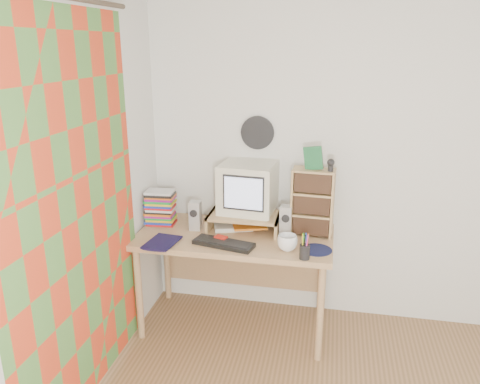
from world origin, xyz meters
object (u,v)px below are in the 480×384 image
at_px(dvd_stack, 160,205).
at_px(cd_rack, 313,202).
at_px(mug, 287,243).
at_px(desk, 237,248).
at_px(crt_monitor, 247,189).
at_px(keyboard, 224,244).
at_px(diary, 149,239).

xyz_separation_m(dvd_stack, cd_rack, (1.13, 0.01, 0.10)).
bearing_deg(dvd_stack, mug, -20.24).
relative_size(cd_rack, mug, 3.64).
xyz_separation_m(desk, cd_rack, (0.54, 0.05, 0.38)).
bearing_deg(crt_monitor, keyboard, -99.44).
distance_m(cd_rack, mug, 0.38).
relative_size(crt_monitor, diary, 1.63).
bearing_deg(mug, diary, -176.12).
bearing_deg(diary, desk, 37.12).
bearing_deg(keyboard, diary, -161.81).
relative_size(crt_monitor, keyboard, 0.91).
bearing_deg(cd_rack, mug, -111.02).
height_order(dvd_stack, cd_rack, cd_rack).
distance_m(crt_monitor, diary, 0.78).
distance_m(desk, diary, 0.65).
xyz_separation_m(crt_monitor, cd_rack, (0.48, -0.04, -0.06)).
height_order(keyboard, cd_rack, cd_rack).
height_order(crt_monitor, cd_rack, cd_rack).
bearing_deg(dvd_stack, keyboard, -32.31).
bearing_deg(mug, crt_monitor, 134.51).
distance_m(crt_monitor, dvd_stack, 0.68).
bearing_deg(desk, cd_rack, 4.91).
bearing_deg(cd_rack, diary, -157.30).
xyz_separation_m(desk, crt_monitor, (0.06, 0.09, 0.44)).
xyz_separation_m(desk, keyboard, (-0.03, -0.27, 0.15)).
xyz_separation_m(crt_monitor, mug, (0.34, -0.34, -0.25)).
bearing_deg(keyboard, crt_monitor, 87.93).
xyz_separation_m(keyboard, diary, (-0.52, -0.05, 0.01)).
bearing_deg(desk, dvd_stack, 176.84).
height_order(cd_rack, mug, cd_rack).
bearing_deg(crt_monitor, dvd_stack, -170.02).
relative_size(crt_monitor, cd_rack, 0.79).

